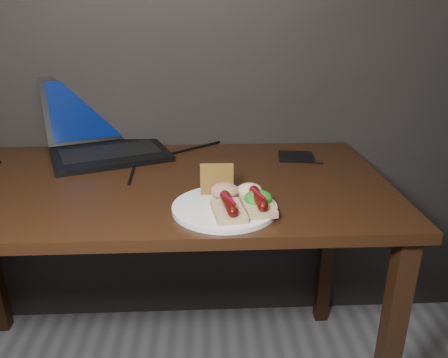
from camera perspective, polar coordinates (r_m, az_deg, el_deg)
name	(u,v)px	position (r m, az deg, el deg)	size (l,w,h in m)	color
desk	(146,208)	(1.31, -10.15, -3.81)	(1.40, 0.70, 0.75)	black
laptop	(106,137)	(1.55, -15.17, 5.29)	(0.47, 0.46, 0.25)	black
hard_drive	(296,157)	(1.46, 9.35, 2.90)	(0.11, 0.08, 0.02)	black
desk_cables	(147,162)	(1.42, -9.98, 2.20)	(1.06, 0.40, 0.01)	black
plate	(225,208)	(1.08, 0.08, -3.76)	(0.26, 0.26, 0.01)	white
bread_sausage_center	(229,208)	(1.02, 0.59, -3.75)	(0.09, 0.12, 0.04)	#DABA80
bread_sausage_right	(258,203)	(1.05, 4.47, -3.08)	(0.08, 0.12, 0.04)	#DABA80
crispbread	(217,179)	(1.12, -0.94, -0.03)	(0.09, 0.01, 0.09)	olive
salad_greens	(258,198)	(1.07, 4.52, -2.55)	(0.07, 0.07, 0.04)	#125D13
salsa_mound	(224,191)	(1.11, 0.04, -1.55)	(0.07, 0.07, 0.04)	maroon
coleslaw_mound	(250,190)	(1.12, 3.37, -1.50)	(0.06, 0.06, 0.04)	#EFE3CE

